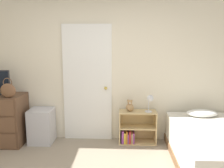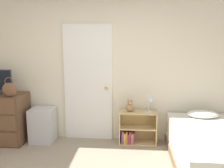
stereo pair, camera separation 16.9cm
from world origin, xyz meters
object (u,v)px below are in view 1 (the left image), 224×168
object	(u,v)px
storage_bin	(42,126)
desk_lamp	(150,100)
bookshelf	(134,129)
bed	(215,148)
handbag	(8,90)
teddy_bear	(130,106)

from	to	relation	value
storage_bin	desk_lamp	distance (m)	1.94
bookshelf	bed	distance (m)	1.35
handbag	storage_bin	world-z (taller)	handbag
bed	storage_bin	bearing A→B (deg)	165.36
storage_bin	teddy_bear	size ratio (longest dim) A/B	2.91
desk_lamp	handbag	bearing A→B (deg)	-173.06
handbag	desk_lamp	xyz separation A→B (m)	(2.30, 0.28, -0.21)
bookshelf	teddy_bear	world-z (taller)	teddy_bear
bookshelf	desk_lamp	distance (m)	0.61
teddy_bear	bed	distance (m)	1.47
handbag	teddy_bear	world-z (taller)	handbag
teddy_bear	desk_lamp	distance (m)	0.36
handbag	bookshelf	size ratio (longest dim) A/B	0.51
bookshelf	desk_lamp	xyz separation A→B (m)	(0.25, -0.05, 0.55)
teddy_bear	desk_lamp	bearing A→B (deg)	-7.26
teddy_bear	desk_lamp	world-z (taller)	desk_lamp
handbag	bookshelf	xyz separation A→B (m)	(2.05, 0.33, -0.75)
handbag	bed	world-z (taller)	handbag
handbag	teddy_bear	size ratio (longest dim) A/B	1.58
storage_bin	handbag	bearing A→B (deg)	-147.86
bookshelf	teddy_bear	xyz separation A→B (m)	(-0.09, -0.01, 0.42)
bookshelf	bed	xyz separation A→B (m)	(1.11, -0.78, 0.03)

